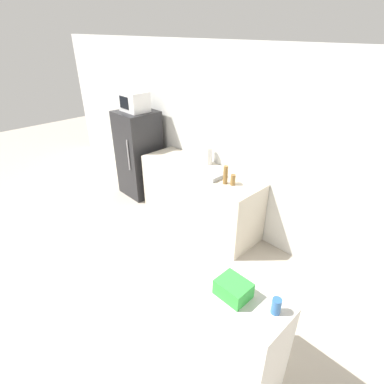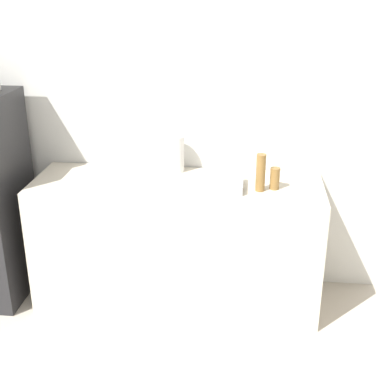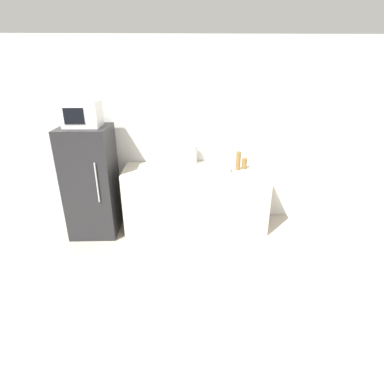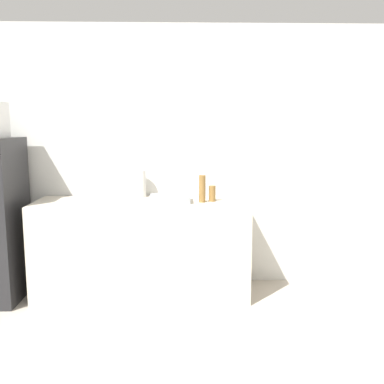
{
  "view_description": "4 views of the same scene",
  "coord_description": "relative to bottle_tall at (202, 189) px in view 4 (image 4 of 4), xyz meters",
  "views": [
    {
      "loc": [
        3.15,
        -0.32,
        2.74
      ],
      "look_at": [
        0.69,
        2.01,
        0.86
      ],
      "focal_mm": 28.0,
      "sensor_mm": 36.0,
      "label": 1
    },
    {
      "loc": [
        0.82,
        -0.88,
        2.24
      ],
      "look_at": [
        0.49,
        1.97,
        1.07
      ],
      "focal_mm": 50.0,
      "sensor_mm": 36.0,
      "label": 2
    },
    {
      "loc": [
        0.16,
        -1.44,
        2.24
      ],
      "look_at": [
        0.25,
        1.65,
        0.92
      ],
      "focal_mm": 28.0,
      "sensor_mm": 36.0,
      "label": 3
    },
    {
      "loc": [
        0.7,
        -1.47,
        1.61
      ],
      "look_at": [
        0.79,
        2.05,
        1.07
      ],
      "focal_mm": 40.0,
      "sensor_mm": 36.0,
      "label": 4
    }
  ],
  "objects": [
    {
      "name": "bottle_tall",
      "position": [
        0.0,
        0.0,
        0.0
      ],
      "size": [
        0.06,
        0.06,
        0.25
      ],
      "primitive_type": "cylinder",
      "color": "olive",
      "rests_on": "counter"
    },
    {
      "name": "counter",
      "position": [
        -0.57,
        0.08,
        -0.58
      ],
      "size": [
        2.0,
        0.65,
        0.92
      ],
      "primitive_type": "cube",
      "color": "beige",
      "rests_on": "ground_plane"
    },
    {
      "name": "wall_back",
      "position": [
        -0.89,
        0.44,
        0.26
      ],
      "size": [
        8.0,
        0.06,
        2.6
      ],
      "primitive_type": "cube",
      "color": "silver",
      "rests_on": "ground_plane"
    },
    {
      "name": "bottle_short",
      "position": [
        0.1,
        0.04,
        -0.05
      ],
      "size": [
        0.06,
        0.06,
        0.15
      ],
      "primitive_type": "cylinder",
      "color": "olive",
      "rests_on": "counter"
    },
    {
      "name": "sink_basin",
      "position": [
        -0.3,
        0.02,
        -0.1
      ],
      "size": [
        0.38,
        0.28,
        0.06
      ],
      "primitive_type": "cube",
      "color": "#9EA3A8",
      "rests_on": "counter"
    },
    {
      "name": "paper_towel_roll",
      "position": [
        -0.6,
        0.31,
        0.01
      ],
      "size": [
        0.12,
        0.12,
        0.26
      ],
      "primitive_type": "cylinder",
      "color": "white",
      "rests_on": "counter"
    }
  ]
}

